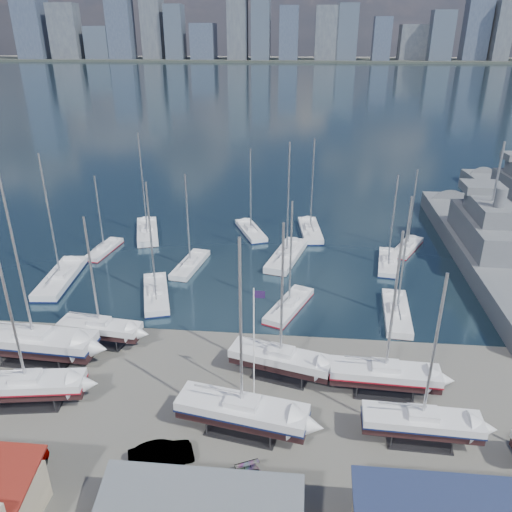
# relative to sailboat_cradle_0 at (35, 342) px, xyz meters

# --- Properties ---
(ground) EXTENTS (1400.00, 1400.00, 0.00)m
(ground) POSITION_rel_sailboat_cradle_0_xyz_m (19.57, -3.22, -2.22)
(ground) COLOR #605E59
(ground) RESTS_ON ground
(water) EXTENTS (1400.00, 600.00, 0.40)m
(water) POSITION_rel_sailboat_cradle_0_xyz_m (19.57, 306.78, -2.37)
(water) COLOR #1A2E3C
(water) RESTS_ON ground
(far_shore) EXTENTS (1400.00, 80.00, 2.20)m
(far_shore) POSITION_rel_sailboat_cradle_0_xyz_m (19.57, 566.78, -1.12)
(far_shore) COLOR #2D332D
(far_shore) RESTS_ON ground
(skyline) EXTENTS (639.14, 43.80, 107.69)m
(skyline) POSITION_rel_sailboat_cradle_0_xyz_m (11.74, 560.54, 36.87)
(skyline) COLOR #475166
(skyline) RESTS_ON far_shore
(sailboat_cradle_0) EXTENTS (12.05, 4.03, 18.95)m
(sailboat_cradle_0) POSITION_rel_sailboat_cradle_0_xyz_m (0.00, 0.00, 0.00)
(sailboat_cradle_0) COLOR #2D2D33
(sailboat_cradle_0) RESTS_ON ground
(sailboat_cradle_1) EXTENTS (9.86, 4.11, 15.49)m
(sailboat_cradle_1) POSITION_rel_sailboat_cradle_0_xyz_m (2.45, -6.05, -0.18)
(sailboat_cradle_1) COLOR #2D2D33
(sailboat_cradle_1) RESTS_ON ground
(sailboat_cradle_2) EXTENTS (8.65, 3.29, 13.94)m
(sailboat_cradle_2) POSITION_rel_sailboat_cradle_0_xyz_m (5.12, 3.40, -0.25)
(sailboat_cradle_2) COLOR #2D2D33
(sailboat_cradle_2) RESTS_ON ground
(sailboat_cradle_3) EXTENTS (10.88, 4.87, 16.92)m
(sailboat_cradle_3) POSITION_rel_sailboat_cradle_0_xyz_m (20.98, -7.53, -0.11)
(sailboat_cradle_3) COLOR #2D2D33
(sailboat_cradle_3) RESTS_ON ground
(sailboat_cradle_4) EXTENTS (9.75, 4.96, 15.38)m
(sailboat_cradle_4) POSITION_rel_sailboat_cradle_0_xyz_m (23.66, -0.27, -0.18)
(sailboat_cradle_4) COLOR #2D2D33
(sailboat_cradle_4) RESTS_ON ground
(sailboat_cradle_5) EXTENTS (9.17, 2.90, 14.77)m
(sailboat_cradle_5) POSITION_rel_sailboat_cradle_0_xyz_m (34.88, -7.32, -0.22)
(sailboat_cradle_5) COLOR #2D2D33
(sailboat_cradle_5) RESTS_ON ground
(sailboat_cradle_6) EXTENTS (9.68, 3.10, 15.51)m
(sailboat_cradle_6) POSITION_rel_sailboat_cradle_0_xyz_m (32.86, -1.66, -0.18)
(sailboat_cradle_6) COLOR #2D2D33
(sailboat_cradle_6) RESTS_ON ground
(sailboat_moored_0) EXTENTS (4.25, 11.91, 17.45)m
(sailboat_moored_0) POSITION_rel_sailboat_cradle_0_xyz_m (-5.47, 16.58, -1.91)
(sailboat_moored_0) COLOR black
(sailboat_moored_0) RESTS_ON water
(sailboat_moored_1) EXTENTS (3.27, 8.21, 11.94)m
(sailboat_moored_1) POSITION_rel_sailboat_cradle_0_xyz_m (-3.48, 26.43, -1.91)
(sailboat_moored_1) COLOR black
(sailboat_moored_1) RESTS_ON water
(sailboat_moored_2) EXTENTS (6.32, 11.53, 16.78)m
(sailboat_moored_2) POSITION_rel_sailboat_cradle_0_xyz_m (0.82, 33.70, -1.90)
(sailboat_moored_2) COLOR black
(sailboat_moored_2) RESTS_ON water
(sailboat_moored_3) EXTENTS (5.73, 10.49, 15.10)m
(sailboat_moored_3) POSITION_rel_sailboat_cradle_0_xyz_m (7.91, 13.66, -1.92)
(sailboat_moored_3) COLOR black
(sailboat_moored_3) RESTS_ON water
(sailboat_moored_4) EXTENTS (3.95, 9.34, 13.67)m
(sailboat_moored_4) POSITION_rel_sailboat_cradle_0_xyz_m (10.24, 22.37, -1.90)
(sailboat_moored_4) COLOR black
(sailboat_moored_4) RESTS_ON water
(sailboat_moored_5) EXTENTS (6.16, 9.78, 14.20)m
(sailboat_moored_5) POSITION_rel_sailboat_cradle_0_xyz_m (17.14, 35.80, -1.92)
(sailboat_moored_5) COLOR black
(sailboat_moored_5) RESTS_ON water
(sailboat_moored_6) EXTENTS (5.82, 9.50, 13.75)m
(sailboat_moored_6) POSITION_rel_sailboat_cradle_0_xyz_m (24.07, 12.38, -1.92)
(sailboat_moored_6) COLOR black
(sailboat_moored_6) RESTS_ON water
(sailboat_moored_7) EXTENTS (5.91, 11.93, 17.35)m
(sailboat_moored_7) POSITION_rel_sailboat_cradle_0_xyz_m (23.24, 26.38, -1.90)
(sailboat_moored_7) COLOR black
(sailboat_moored_7) RESTS_ON water
(sailboat_moored_8) EXTENTS (4.15, 10.83, 15.79)m
(sailboat_moored_8) POSITION_rel_sailboat_cradle_0_xyz_m (26.61, 36.71, -1.92)
(sailboat_moored_8) COLOR black
(sailboat_moored_8) RESTS_ON water
(sailboat_moored_9) EXTENTS (3.54, 10.02, 14.83)m
(sailboat_moored_9) POSITION_rel_sailboat_cradle_0_xyz_m (36.20, 11.87, -1.90)
(sailboat_moored_9) COLOR black
(sailboat_moored_9) RESTS_ON water
(sailboat_moored_10) EXTENTS (3.79, 9.20, 13.35)m
(sailboat_moored_10) POSITION_rel_sailboat_cradle_0_xyz_m (37.24, 25.68, -1.92)
(sailboat_moored_10) COLOR black
(sailboat_moored_10) RESTS_ON water
(sailboat_moored_11) EXTENTS (6.03, 8.61, 12.66)m
(sailboat_moored_11) POSITION_rel_sailboat_cradle_0_xyz_m (40.89, 31.48, -1.92)
(sailboat_moored_11) COLOR black
(sailboat_moored_11) RESTS_ON water
(naval_ship_east) EXTENTS (8.53, 48.59, 18.36)m
(naval_ship_east) POSITION_rel_sailboat_cradle_0_xyz_m (50.68, 28.90, -0.56)
(naval_ship_east) COLOR #585B62
(naval_ship_east) RESTS_ON water
(car_a) EXTENTS (1.83, 4.19, 1.40)m
(car_a) POSITION_rel_sailboat_cradle_0_xyz_m (6.17, -13.49, -1.52)
(car_a) COLOR gray
(car_a) RESTS_ON ground
(car_b) EXTENTS (5.04, 3.28, 1.57)m
(car_b) POSITION_rel_sailboat_cradle_0_xyz_m (15.36, -11.25, -1.44)
(car_b) COLOR gray
(car_b) RESTS_ON ground
(car_c) EXTENTS (3.43, 5.46, 1.41)m
(car_c) POSITION_rel_sailboat_cradle_0_xyz_m (20.48, -15.27, -1.52)
(car_c) COLOR gray
(car_c) RESTS_ON ground
(car_d) EXTENTS (4.09, 5.58, 1.50)m
(car_d) POSITION_rel_sailboat_cradle_0_xyz_m (22.89, -14.23, -1.47)
(car_d) COLOR gray
(car_d) RESTS_ON ground
(flagpole) EXTENTS (0.96, 0.12, 10.82)m
(flagpole) POSITION_rel_sailboat_cradle_0_xyz_m (21.57, -3.23, 3.94)
(flagpole) COLOR white
(flagpole) RESTS_ON ground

